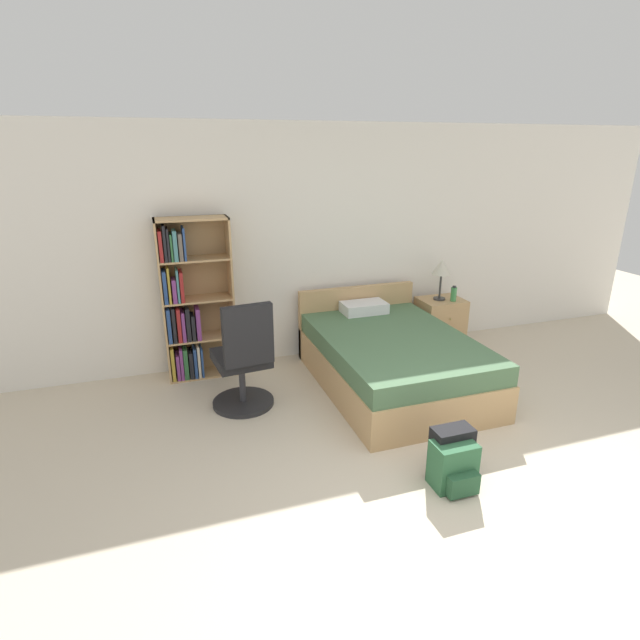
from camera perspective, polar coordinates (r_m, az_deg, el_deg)
ground_plane at (r=3.61m, az=17.91°, el=-22.46°), size 14.00×14.00×0.00m
wall_back at (r=5.70m, az=-0.08°, el=8.66°), size 9.00×0.06×2.60m
bookshelf at (r=5.32m, az=-14.78°, el=1.55°), size 0.72×0.31×1.69m
bed at (r=5.19m, az=8.08°, el=-4.36°), size 1.41×2.05×0.81m
office_chair at (r=4.63m, az=-8.70°, el=-4.81°), size 0.58×0.63×1.08m
nightstand at (r=6.26m, az=13.52°, el=-0.34°), size 0.52×0.44×0.61m
table_lamp at (r=6.06m, az=13.74°, el=5.73°), size 0.22×0.22×0.49m
water_bottle at (r=6.11m, az=15.03°, el=2.90°), size 0.07×0.07×0.18m
backpack_black at (r=3.94m, az=14.82°, el=-14.66°), size 0.30×0.22×0.41m
backpack_green at (r=3.87m, az=15.06°, el=-15.85°), size 0.31×0.28×0.35m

